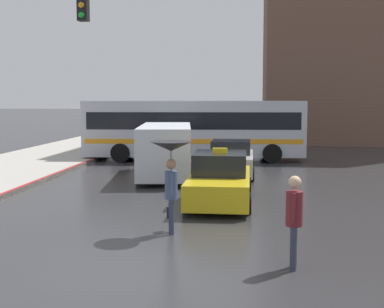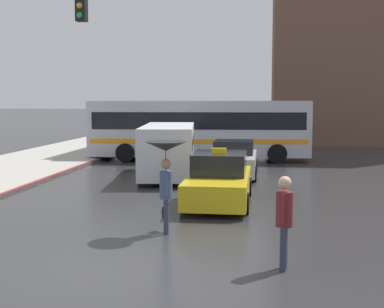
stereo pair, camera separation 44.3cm
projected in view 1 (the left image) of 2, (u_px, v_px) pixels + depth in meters
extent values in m
plane|color=#2D2D30|center=(123.00, 275.00, 9.69)|extent=(300.00, 300.00, 0.00)
cube|color=gold|center=(220.00, 186.00, 16.29)|extent=(1.80, 4.59, 0.72)
cube|color=black|center=(220.00, 163.00, 16.44)|extent=(1.58, 2.06, 0.65)
cylinder|color=black|center=(248.00, 203.00, 14.82)|extent=(0.20, 0.60, 0.60)
cylinder|color=black|center=(187.00, 202.00, 15.00)|extent=(0.20, 0.60, 0.60)
cylinder|color=black|center=(248.00, 186.00, 17.63)|extent=(0.20, 0.60, 0.60)
cylinder|color=black|center=(197.00, 185.00, 17.81)|extent=(0.20, 0.60, 0.60)
cube|color=yellow|center=(220.00, 151.00, 16.18)|extent=(0.44, 0.16, 0.16)
cube|color=#B7B2AD|center=(231.00, 163.00, 21.98)|extent=(1.80, 4.13, 0.76)
cube|color=black|center=(231.00, 147.00, 22.11)|extent=(1.58, 1.86, 0.53)
cylinder|color=black|center=(252.00, 174.00, 20.64)|extent=(0.20, 0.60, 0.60)
cylinder|color=black|center=(208.00, 173.00, 20.83)|extent=(0.20, 0.60, 0.60)
cylinder|color=black|center=(251.00, 165.00, 23.18)|extent=(0.20, 0.60, 0.60)
cylinder|color=black|center=(212.00, 165.00, 23.36)|extent=(0.20, 0.60, 0.60)
cube|color=silver|center=(166.00, 149.00, 21.72)|extent=(2.67, 5.97, 1.94)
cube|color=black|center=(166.00, 141.00, 21.68)|extent=(2.63, 5.51, 0.51)
cube|color=red|center=(166.00, 155.00, 21.75)|extent=(2.66, 5.74, 0.14)
cylinder|color=black|center=(189.00, 175.00, 20.09)|extent=(0.27, 0.65, 0.63)
cylinder|color=black|center=(139.00, 175.00, 20.07)|extent=(0.27, 0.65, 0.63)
cylinder|color=black|center=(189.00, 164.00, 23.54)|extent=(0.27, 0.65, 0.63)
cylinder|color=black|center=(146.00, 164.00, 23.52)|extent=(0.27, 0.65, 0.63)
cube|color=#B2B7C1|center=(194.00, 128.00, 27.58)|extent=(11.33, 3.26, 2.80)
cube|color=black|center=(194.00, 120.00, 27.54)|extent=(10.77, 3.24, 0.86)
cube|color=orange|center=(194.00, 139.00, 27.64)|extent=(10.99, 3.26, 0.24)
cylinder|color=black|center=(267.00, 149.00, 28.75)|extent=(0.98, 0.35, 0.96)
cylinder|color=black|center=(272.00, 154.00, 26.36)|extent=(0.98, 0.35, 0.96)
cylinder|color=black|center=(128.00, 148.00, 29.04)|extent=(0.98, 0.35, 0.96)
cylinder|color=black|center=(120.00, 153.00, 26.65)|extent=(0.98, 0.35, 0.96)
cylinder|color=#2D3347|center=(171.00, 217.00, 12.53)|extent=(0.14, 0.14, 0.83)
cylinder|color=#2D3347|center=(171.00, 215.00, 12.75)|extent=(0.14, 0.14, 0.83)
cylinder|color=#3D4C6B|center=(171.00, 185.00, 12.56)|extent=(0.35, 0.35, 0.66)
sphere|color=#997051|center=(171.00, 164.00, 12.51)|extent=(0.24, 0.24, 0.24)
cylinder|color=#3D4C6B|center=(171.00, 184.00, 12.37)|extent=(0.08, 0.08, 0.56)
cylinder|color=#3D4C6B|center=(171.00, 182.00, 12.74)|extent=(0.08, 0.08, 0.56)
cone|color=#232328|center=(171.00, 146.00, 12.47)|extent=(1.00, 1.00, 0.23)
cylinder|color=black|center=(171.00, 161.00, 12.50)|extent=(0.02, 0.02, 0.69)
cube|color=#262628|center=(169.00, 212.00, 12.90)|extent=(0.13, 0.20, 0.28)
cylinder|color=#2D3347|center=(294.00, 246.00, 10.11)|extent=(0.14, 0.14, 0.83)
cylinder|color=#2D3347|center=(293.00, 249.00, 9.89)|extent=(0.14, 0.14, 0.83)
cylinder|color=maroon|center=(294.00, 209.00, 9.92)|extent=(0.36, 0.36, 0.65)
sphere|color=#DBAD89|center=(295.00, 182.00, 9.87)|extent=(0.24, 0.24, 0.24)
cylinder|color=maroon|center=(295.00, 204.00, 10.11)|extent=(0.08, 0.08, 0.56)
cylinder|color=maroon|center=(294.00, 208.00, 9.73)|extent=(0.08, 0.08, 0.56)
cube|color=black|center=(83.00, 6.00, 14.42)|extent=(0.28, 0.28, 0.80)
sphere|color=orange|center=(81.00, 5.00, 14.26)|extent=(0.16, 0.16, 0.16)
sphere|color=green|center=(81.00, 15.00, 14.29)|extent=(0.16, 0.16, 0.16)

